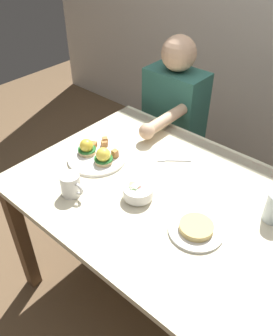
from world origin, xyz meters
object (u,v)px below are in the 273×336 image
Objects in this scene: coffee_mug at (71,184)px; fruit_bowl at (138,192)px; side_plate at (196,229)px; dining_table at (161,208)px; fork at (172,160)px; diner_person at (171,121)px; eggs_benedict_plate at (97,155)px.

fruit_bowl is at bearing 36.31° from coffee_mug.
coffee_mug is at bearing -161.76° from side_plate.
coffee_mug reaches higher than dining_table.
fork is 0.12× the size of diner_person.
diner_person reaches higher than fork.
diner_person is at bearing 98.81° from coffee_mug.
eggs_benedict_plate is 0.64m from diner_person.
fork is at bearing -53.75° from diner_person.
eggs_benedict_plate is 0.32m from fruit_bowl.
fruit_bowl is at bearing -12.83° from eggs_benedict_plate.
eggs_benedict_plate is at bearing 112.86° from coffee_mug.
fruit_bowl is 0.30m from fork.
diner_person reaches higher than side_plate.
fruit_bowl is at bearing -113.69° from dining_table.
fork is 0.52m from diner_person.
side_plate is at bearing -23.68° from dining_table.
diner_person is (-0.04, 0.63, -0.11)m from eggs_benedict_plate.
fruit_bowl is 0.27m from side_plate.
coffee_mug is at bearing -81.19° from diner_person.
side_plate is 0.94m from diner_person.
fork is at bearing 138.06° from side_plate.
coffee_mug is 0.10× the size of diner_person.
diner_person is (-0.30, 0.41, -0.09)m from fork.
coffee_mug is 0.88m from diner_person.
fork is 0.66× the size of side_plate.
eggs_benedict_plate reaches higher than fork.
coffee_mug is at bearing -67.14° from eggs_benedict_plate.
dining_table is 10.00× the size of fruit_bowl.
dining_table is at bearing 45.10° from coffee_mug.
dining_table is 0.24m from fork.
fruit_bowl reaches higher than dining_table.
dining_table is 4.44× the size of eggs_benedict_plate.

